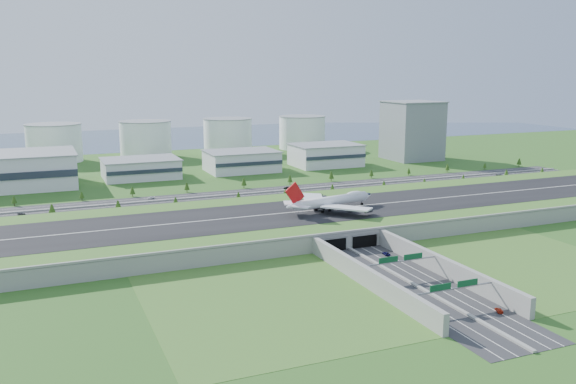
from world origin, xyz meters
name	(u,v)px	position (x,y,z in m)	size (l,w,h in m)	color
ground	(306,225)	(0.00, 0.00, 0.00)	(1200.00, 1200.00, 0.00)	#1E4716
airfield_deck	(306,218)	(0.00, -0.09, 4.12)	(520.00, 100.00, 9.20)	gray
underpass_road	(406,273)	(0.00, -99.42, 3.43)	(38.80, 120.40, 8.00)	#28282B
sign_gantry_near	(401,262)	(0.00, -95.04, 6.95)	(38.70, 0.70, 9.80)	gray
sign_gantry_far	(454,289)	(0.00, -130.04, 6.95)	(38.70, 0.70, 9.80)	gray
north_expressway	(250,194)	(0.00, 95.00, 0.06)	(560.00, 36.00, 0.12)	#28282B
tree_row	(252,187)	(1.30, 95.05, 4.46)	(507.50, 48.51, 8.26)	#3D2819
hangar_mid_a	(141,169)	(-60.00, 190.00, 7.50)	(58.00, 42.00, 15.00)	silver
hangar_mid_b	(241,161)	(25.00, 190.00, 8.50)	(58.00, 42.00, 17.00)	silver
hangar_mid_c	(326,155)	(105.00, 190.00, 9.50)	(58.00, 42.00, 19.00)	silver
office_tower	(412,131)	(200.00, 195.00, 27.50)	(46.00, 46.00, 55.00)	slate
fuel_tank_a	(54,143)	(-120.00, 310.00, 17.50)	(50.00, 50.00, 35.00)	white
fuel_tank_b	(146,139)	(-35.00, 310.00, 17.50)	(50.00, 50.00, 35.00)	white
fuel_tank_c	(228,136)	(50.00, 310.00, 17.50)	(50.00, 50.00, 35.00)	white
fuel_tank_d	(302,133)	(135.00, 310.00, 17.50)	(50.00, 50.00, 35.00)	white
bay_water	(151,138)	(0.00, 480.00, 0.03)	(1200.00, 260.00, 0.06)	#344865
boeing_747	(331,201)	(13.56, -3.19, 13.39)	(60.43, 56.54, 18.91)	white
car_0	(367,268)	(-7.90, -81.16, 0.92)	(1.88, 4.68, 1.60)	silver
car_1	(423,307)	(-10.92, -127.07, 0.86)	(1.58, 4.52, 1.49)	white
car_2	(386,253)	(11.47, -65.41, 0.83)	(2.36, 5.12, 1.42)	#0C0C3F
car_3	(499,310)	(12.40, -140.05, 0.82)	(1.97, 4.85, 1.41)	red
car_4	(21,214)	(-147.39, 87.66, 0.87)	(1.78, 4.43, 1.51)	#5A585D
car_5	(287,188)	(30.21, 101.57, 0.90)	(1.65, 4.74, 1.56)	black
car_6	(499,175)	(213.10, 87.30, 0.89)	(2.55, 5.52, 1.53)	#ACACB1
car_7	(151,198)	(-67.74, 104.13, 0.85)	(2.03, 5.00, 1.45)	white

